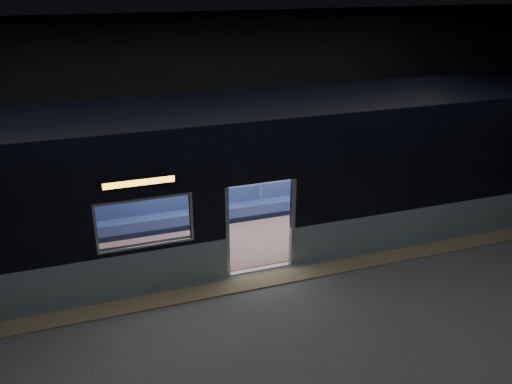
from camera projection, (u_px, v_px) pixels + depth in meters
station_floor at (278, 294)px, 10.94m from camera, size 24.00×14.00×0.01m
station_envelope at (281, 117)px, 9.55m from camera, size 24.00×14.00×5.00m
tactile_strip at (268, 280)px, 11.41m from camera, size 22.80×0.50×0.03m
metro_car at (239, 168)px, 12.46m from camera, size 18.00×3.04×3.35m
passenger at (318, 182)px, 14.51m from camera, size 0.40×0.69×1.38m
handbag at (320, 190)px, 14.34m from camera, size 0.28×0.24×0.14m
transit_map at (393, 146)px, 15.28m from camera, size 0.96×0.03×0.62m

